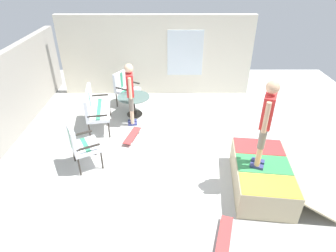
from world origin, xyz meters
name	(u,v)px	position (x,y,z in m)	size (l,w,h in m)	color
ground_plane	(175,163)	(0.00, 0.00, -0.05)	(12.00, 12.00, 0.10)	#B2B2AD
house_facade	(157,56)	(3.80, 0.49, 1.24)	(0.23, 6.00, 2.48)	silver
skate_ramp	(263,176)	(-0.81, -1.68, 0.28)	(1.92, 1.96, 0.57)	tan
patio_bench	(94,106)	(1.52, 2.05, 0.62)	(1.32, 0.74, 1.02)	#2D2823
patio_chair_near_house	(124,86)	(2.89, 1.44, 0.61)	(0.81, 0.78, 1.02)	#2D2823
patio_chair_by_wall	(79,143)	(-0.15, 1.98, 0.61)	(0.81, 0.78, 1.02)	#2D2823
patio_table	(134,102)	(2.20, 1.10, 0.40)	(0.90, 0.90, 0.57)	#2D2823
person_watching	(130,90)	(1.69, 1.11, 0.98)	(0.48, 0.28, 1.68)	navy
person_skater	(266,119)	(-0.83, -1.52, 1.54)	(0.45, 0.33, 1.66)	navy
skateboard_by_bench	(132,136)	(0.94, 1.03, 0.08)	(0.82, 0.40, 0.10)	#B23838
skateboard_spare	(224,236)	(-2.02, -0.75, 0.08)	(0.82, 0.43, 0.10)	#B23838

